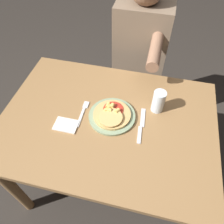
# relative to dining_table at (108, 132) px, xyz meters

# --- Properties ---
(ground_plane) EXTENTS (8.00, 8.00, 0.00)m
(ground_plane) POSITION_rel_dining_table_xyz_m (0.00, 0.00, -0.62)
(ground_plane) COLOR #2D2823
(dining_table) EXTENTS (1.11, 0.81, 0.73)m
(dining_table) POSITION_rel_dining_table_xyz_m (0.00, 0.00, 0.00)
(dining_table) COLOR olive
(dining_table) RESTS_ON ground_plane
(plate) EXTENTS (0.24, 0.24, 0.01)m
(plate) POSITION_rel_dining_table_xyz_m (0.02, 0.02, 0.12)
(plate) COLOR gray
(plate) RESTS_ON dining_table
(pizza) EXTENTS (0.20, 0.20, 0.04)m
(pizza) POSITION_rel_dining_table_xyz_m (0.02, 0.02, 0.14)
(pizza) COLOR tan
(pizza) RESTS_ON plate
(fork) EXTENTS (0.03, 0.18, 0.00)m
(fork) POSITION_rel_dining_table_xyz_m (-0.14, 0.02, 0.12)
(fork) COLOR silver
(fork) RESTS_ON dining_table
(knife) EXTENTS (0.03, 0.22, 0.00)m
(knife) POSITION_rel_dining_table_xyz_m (0.18, -0.00, 0.12)
(knife) COLOR silver
(knife) RESTS_ON dining_table
(drinking_glass) EXTENTS (0.06, 0.06, 0.13)m
(drinking_glass) POSITION_rel_dining_table_xyz_m (0.24, 0.13, 0.18)
(drinking_glass) COLOR silver
(drinking_glass) RESTS_ON dining_table
(napkin) EXTENTS (0.12, 0.08, 0.01)m
(napkin) POSITION_rel_dining_table_xyz_m (-0.19, -0.09, 0.12)
(napkin) COLOR silver
(napkin) RESTS_ON dining_table
(person_diner) EXTENTS (0.36, 0.52, 1.23)m
(person_diner) POSITION_rel_dining_table_xyz_m (0.07, 0.68, 0.10)
(person_diner) COLOR #2D2D38
(person_diner) RESTS_ON ground_plane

